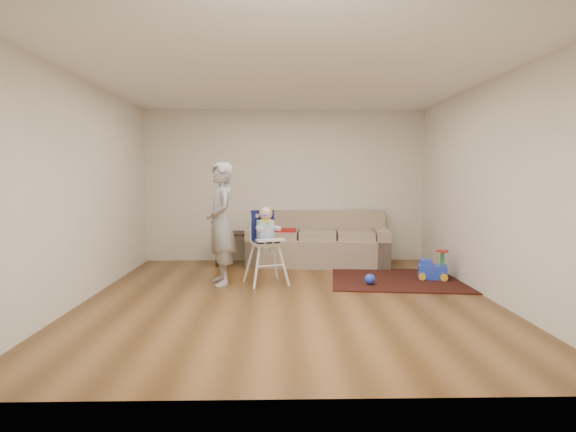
{
  "coord_description": "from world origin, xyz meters",
  "views": [
    {
      "loc": [
        -0.14,
        -5.92,
        1.52
      ],
      "look_at": [
        0.0,
        0.4,
        1.0
      ],
      "focal_mm": 30.0,
      "sensor_mm": 36.0,
      "label": 1
    }
  ],
  "objects_px": {
    "ride_on_toy": "(433,264)",
    "adult": "(221,224)",
    "side_table": "(233,248)",
    "high_chair": "(266,247)",
    "sofa": "(317,238)",
    "toy_ball": "(370,279)"
  },
  "relations": [
    {
      "from": "sofa",
      "to": "side_table",
      "type": "xyz_separation_m",
      "value": [
        -1.46,
        0.07,
        -0.18
      ]
    },
    {
      "from": "ride_on_toy",
      "to": "side_table",
      "type": "bearing_deg",
      "value": 169.43
    },
    {
      "from": "sofa",
      "to": "adult",
      "type": "xyz_separation_m",
      "value": [
        -1.48,
        -1.51,
        0.4
      ]
    },
    {
      "from": "sofa",
      "to": "adult",
      "type": "bearing_deg",
      "value": -129.47
    },
    {
      "from": "sofa",
      "to": "ride_on_toy",
      "type": "bearing_deg",
      "value": -33.71
    },
    {
      "from": "side_table",
      "to": "toy_ball",
      "type": "distance_m",
      "value": 2.68
    },
    {
      "from": "side_table",
      "to": "high_chair",
      "type": "relative_size",
      "value": 0.5
    },
    {
      "from": "ride_on_toy",
      "to": "high_chair",
      "type": "height_order",
      "value": "high_chair"
    },
    {
      "from": "adult",
      "to": "side_table",
      "type": "bearing_deg",
      "value": 160.81
    },
    {
      "from": "sofa",
      "to": "high_chair",
      "type": "bearing_deg",
      "value": -114.79
    },
    {
      "from": "sofa",
      "to": "high_chair",
      "type": "xyz_separation_m",
      "value": [
        -0.85,
        -1.49,
        0.07
      ]
    },
    {
      "from": "toy_ball",
      "to": "side_table",
      "type": "bearing_deg",
      "value": 140.49
    },
    {
      "from": "side_table",
      "to": "ride_on_toy",
      "type": "distance_m",
      "value": 3.34
    },
    {
      "from": "ride_on_toy",
      "to": "adult",
      "type": "relative_size",
      "value": 0.25
    },
    {
      "from": "adult",
      "to": "high_chair",
      "type": "bearing_deg",
      "value": 73.63
    },
    {
      "from": "toy_ball",
      "to": "adult",
      "type": "relative_size",
      "value": 0.09
    },
    {
      "from": "sofa",
      "to": "side_table",
      "type": "relative_size",
      "value": 4.43
    },
    {
      "from": "sofa",
      "to": "ride_on_toy",
      "type": "relative_size",
      "value": 5.63
    },
    {
      "from": "toy_ball",
      "to": "high_chair",
      "type": "relative_size",
      "value": 0.13
    },
    {
      "from": "side_table",
      "to": "toy_ball",
      "type": "height_order",
      "value": "side_table"
    },
    {
      "from": "sofa",
      "to": "toy_ball",
      "type": "distance_m",
      "value": 1.78
    },
    {
      "from": "ride_on_toy",
      "to": "toy_ball",
      "type": "xyz_separation_m",
      "value": [
        -0.99,
        -0.35,
        -0.14
      ]
    }
  ]
}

